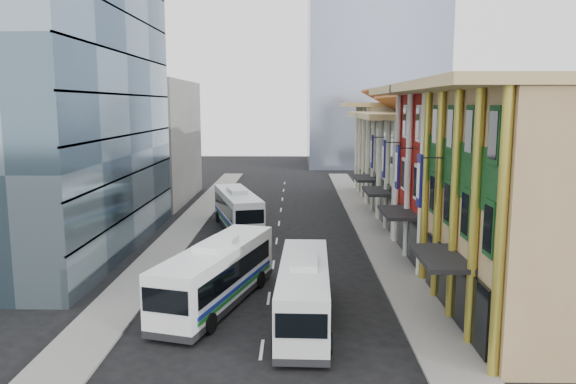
{
  "coord_description": "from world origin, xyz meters",
  "views": [
    {
      "loc": [
        1.54,
        -23.59,
        11.26
      ],
      "look_at": [
        0.97,
        21.07,
        4.29
      ],
      "focal_mm": 35.0,
      "sensor_mm": 36.0,
      "label": 1
    }
  ],
  "objects_px": {
    "bus_left_near": "(217,273)",
    "bus_left_far": "(237,208)",
    "bus_right": "(304,291)",
    "office_tower": "(47,54)",
    "sedan_left": "(166,301)",
    "shophouse_tan": "(537,208)"
  },
  "relations": [
    {
      "from": "shophouse_tan",
      "to": "bus_left_far",
      "type": "height_order",
      "value": "shophouse_tan"
    },
    {
      "from": "bus_left_near",
      "to": "bus_left_far",
      "type": "distance_m",
      "value": 19.91
    },
    {
      "from": "bus_right",
      "to": "sedan_left",
      "type": "relative_size",
      "value": 2.83
    },
    {
      "from": "shophouse_tan",
      "to": "office_tower",
      "type": "relative_size",
      "value": 0.47
    },
    {
      "from": "shophouse_tan",
      "to": "bus_left_near",
      "type": "distance_m",
      "value": 17.47
    },
    {
      "from": "office_tower",
      "to": "shophouse_tan",
      "type": "bearing_deg",
      "value": -24.3
    },
    {
      "from": "sedan_left",
      "to": "bus_right",
      "type": "bearing_deg",
      "value": -34.91
    },
    {
      "from": "bus_right",
      "to": "office_tower",
      "type": "bearing_deg",
      "value": 144.1
    },
    {
      "from": "bus_right",
      "to": "sedan_left",
      "type": "height_order",
      "value": "bus_right"
    },
    {
      "from": "shophouse_tan",
      "to": "bus_right",
      "type": "relative_size",
      "value": 1.28
    },
    {
      "from": "bus_left_near",
      "to": "sedan_left",
      "type": "xyz_separation_m",
      "value": [
        -2.63,
        -1.22,
        -1.23
      ]
    },
    {
      "from": "shophouse_tan",
      "to": "bus_left_near",
      "type": "height_order",
      "value": "shophouse_tan"
    },
    {
      "from": "bus_left_near",
      "to": "bus_right",
      "type": "bearing_deg",
      "value": -12.37
    },
    {
      "from": "office_tower",
      "to": "bus_right",
      "type": "relative_size",
      "value": 2.75
    },
    {
      "from": "office_tower",
      "to": "sedan_left",
      "type": "bearing_deg",
      "value": -49.22
    },
    {
      "from": "bus_left_near",
      "to": "bus_right",
      "type": "height_order",
      "value": "bus_left_near"
    },
    {
      "from": "bus_left_near",
      "to": "sedan_left",
      "type": "height_order",
      "value": "bus_left_near"
    },
    {
      "from": "bus_left_far",
      "to": "bus_right",
      "type": "relative_size",
      "value": 1.07
    },
    {
      "from": "bus_left_near",
      "to": "bus_right",
      "type": "relative_size",
      "value": 1.08
    },
    {
      "from": "bus_left_far",
      "to": "bus_right",
      "type": "height_order",
      "value": "bus_left_far"
    },
    {
      "from": "bus_left_near",
      "to": "bus_left_far",
      "type": "xyz_separation_m",
      "value": [
        -0.86,
        19.89,
        -0.02
      ]
    },
    {
      "from": "bus_left_near",
      "to": "sedan_left",
      "type": "distance_m",
      "value": 3.15
    }
  ]
}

